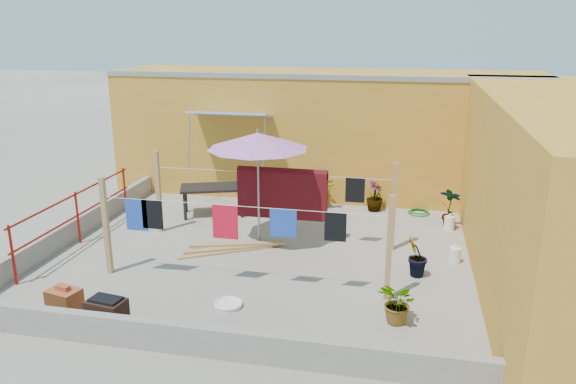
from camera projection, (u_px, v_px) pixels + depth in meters
The scene contains 21 objects.
ground at pixel (262, 254), 11.10m from camera, with size 80.00×80.00×0.00m, color #9E998E.
wall_back at pixel (324, 132), 14.93m from camera, with size 11.00×3.27×3.21m.
wall_right at pixel (555, 193), 9.59m from camera, with size 2.40×9.00×3.20m, color orange.
parapet_front at pixel (195, 340), 7.68m from camera, with size 8.30×0.16×0.44m, color gray.
parapet_left at pixel (75, 229), 11.85m from camera, with size 0.16×7.30×0.44m, color gray.
red_railing at pixel (77, 210), 11.48m from camera, with size 0.05×4.20×1.10m.
clothesline_rig at pixel (277, 198), 11.30m from camera, with size 5.09×2.35×1.80m.
patio_umbrella at pixel (258, 142), 10.98m from camera, with size 2.25×2.25×2.41m.
outdoor_table at pixel (213, 189), 13.22m from camera, with size 1.67×1.22×0.70m.
brick_stack at pixel (64, 300), 8.87m from camera, with size 0.56×0.46×0.43m.
lumber_pile at pixel (231, 248), 11.25m from camera, with size 1.95×1.14×0.12m.
brazier at pixel (107, 313), 8.34m from camera, with size 0.60×0.44×0.49m.
white_basin at pixel (228, 304), 9.03m from camera, with size 0.46×0.46×0.08m.
water_jug_a at pixel (455, 255), 10.67m from camera, with size 0.22×0.22×0.35m.
water_jug_b at pixel (449, 223), 12.36m from camera, with size 0.23×0.23×0.36m.
green_hose at pixel (419, 212), 13.47m from camera, with size 0.52×0.52×0.08m.
plant_back_a at pixel (322, 192), 13.84m from camera, with size 0.69×0.60×0.77m, color #1F5A19.
plant_back_b at pixel (375, 196), 13.59m from camera, with size 0.41×0.41×0.73m, color #1F5A19.
plant_right_a at pixel (450, 207), 12.48m from camera, with size 0.48×0.33×0.92m, color #1F5A19.
plant_right_b at pixel (416, 257), 10.00m from camera, with size 0.43×0.35×0.78m, color #1F5A19.
plant_right_c at pixel (399, 303), 8.45m from camera, with size 0.60×0.52×0.66m, color #1F5A19.
Camera 1 is at (2.67, -9.94, 4.37)m, focal length 35.00 mm.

